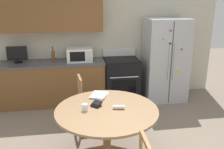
% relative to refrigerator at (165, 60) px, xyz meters
% --- Properties ---
extents(back_wall, '(5.20, 0.44, 2.60)m').
position_rel_refrigerator_xyz_m(back_wall, '(-1.66, 0.37, 0.57)').
color(back_wall, beige).
rests_on(back_wall, ground_plane).
extents(kitchen_counter, '(2.27, 0.64, 0.90)m').
position_rel_refrigerator_xyz_m(kitchen_counter, '(-2.44, 0.07, -0.43)').
color(kitchen_counter, brown).
rests_on(kitchen_counter, ground_plane).
extents(refrigerator, '(0.87, 0.75, 1.75)m').
position_rel_refrigerator_xyz_m(refrigerator, '(0.00, 0.00, 0.00)').
color(refrigerator, '#B2B5BA').
rests_on(refrigerator, ground_plane).
extents(oven_range, '(0.71, 0.68, 1.08)m').
position_rel_refrigerator_xyz_m(oven_range, '(-0.94, 0.04, -0.41)').
color(oven_range, black).
rests_on(oven_range, ground_plane).
extents(microwave, '(0.51, 0.36, 0.28)m').
position_rel_refrigerator_xyz_m(microwave, '(-1.81, 0.07, 0.16)').
color(microwave, white).
rests_on(microwave, kitchen_counter).
extents(countertop_tv, '(0.39, 0.16, 0.34)m').
position_rel_refrigerator_xyz_m(countertop_tv, '(-3.04, 0.13, 0.20)').
color(countertop_tv, black).
rests_on(countertop_tv, kitchen_counter).
extents(counter_bottle, '(0.07, 0.07, 0.31)m').
position_rel_refrigerator_xyz_m(counter_bottle, '(-2.34, 0.11, 0.14)').
color(counter_bottle, brown).
rests_on(counter_bottle, kitchen_counter).
extents(dining_table, '(1.39, 1.39, 0.75)m').
position_rel_refrigerator_xyz_m(dining_table, '(-1.51, -1.95, -0.24)').
color(dining_table, '#997551').
rests_on(dining_table, ground_plane).
extents(dining_chair_far, '(0.46, 0.46, 0.90)m').
position_rel_refrigerator_xyz_m(dining_chair_far, '(-1.68, -0.97, -0.44)').
color(dining_chair_far, '#9E7042').
rests_on(dining_chair_far, ground_plane).
extents(candle_glass, '(0.08, 0.08, 0.09)m').
position_rel_refrigerator_xyz_m(candle_glass, '(-1.80, -1.95, -0.08)').
color(candle_glass, silver).
rests_on(candle_glass, dining_table).
extents(folded_napkin, '(0.17, 0.08, 0.05)m').
position_rel_refrigerator_xyz_m(folded_napkin, '(-1.35, -1.97, -0.10)').
color(folded_napkin, silver).
rests_on(folded_napkin, dining_table).
extents(wallet, '(0.17, 0.17, 0.07)m').
position_rel_refrigerator_xyz_m(wallet, '(-1.64, -1.83, -0.10)').
color(wallet, black).
rests_on(wallet, dining_table).
extents(mail_stack, '(0.34, 0.37, 0.02)m').
position_rel_refrigerator_xyz_m(mail_stack, '(-1.57, -1.48, -0.11)').
color(mail_stack, white).
rests_on(mail_stack, dining_table).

